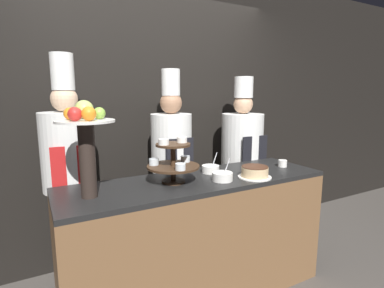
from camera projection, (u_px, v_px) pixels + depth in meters
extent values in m
cube|color=black|center=(154.00, 111.00, 2.93)|extent=(10.00, 0.06, 2.80)
cube|color=brown|center=(198.00, 240.00, 2.32)|extent=(2.02, 0.60, 0.91)
cube|color=black|center=(198.00, 181.00, 2.24)|extent=(2.02, 0.60, 0.03)
cylinder|color=#3D2819|center=(173.00, 181.00, 2.15)|extent=(0.17, 0.17, 0.02)
cylinder|color=#3D2819|center=(173.00, 163.00, 2.13)|extent=(0.04, 0.04, 0.28)
cylinder|color=#3D2819|center=(173.00, 166.00, 2.13)|extent=(0.38, 0.38, 0.02)
cylinder|color=#3D2819|center=(173.00, 145.00, 2.10)|extent=(0.25, 0.25, 0.02)
cylinder|color=silver|center=(154.00, 162.00, 2.14)|extent=(0.07, 0.07, 0.04)
cylinder|color=green|center=(154.00, 163.00, 2.14)|extent=(0.06, 0.06, 0.03)
cylinder|color=silver|center=(180.00, 167.00, 2.00)|extent=(0.07, 0.07, 0.04)
cylinder|color=beige|center=(180.00, 168.00, 2.00)|extent=(0.06, 0.06, 0.03)
cylinder|color=silver|center=(185.00, 159.00, 2.24)|extent=(0.07, 0.07, 0.04)
cylinder|color=gold|center=(185.00, 160.00, 2.24)|extent=(0.06, 0.06, 0.03)
cylinder|color=white|center=(164.00, 142.00, 2.05)|extent=(0.07, 0.07, 0.04)
cylinder|color=white|center=(182.00, 140.00, 2.15)|extent=(0.07, 0.07, 0.04)
cylinder|color=#2D231E|center=(87.00, 160.00, 1.81)|extent=(0.10, 0.10, 0.46)
cylinder|color=white|center=(85.00, 121.00, 1.77)|extent=(0.35, 0.35, 0.01)
sphere|color=#84B742|center=(99.00, 113.00, 1.81)|extent=(0.07, 0.07, 0.07)
sphere|color=#ADC160|center=(84.00, 109.00, 1.84)|extent=(0.11, 0.11, 0.11)
sphere|color=orange|center=(70.00, 114.00, 1.76)|extent=(0.07, 0.07, 0.07)
sphere|color=red|center=(75.00, 114.00, 1.68)|extent=(0.08, 0.08, 0.08)
sphere|color=orange|center=(89.00, 114.00, 1.69)|extent=(0.08, 0.08, 0.08)
cylinder|color=white|center=(255.00, 177.00, 2.27)|extent=(0.25, 0.25, 0.01)
cylinder|color=#E0BC89|center=(255.00, 172.00, 2.27)|extent=(0.20, 0.20, 0.07)
cylinder|color=#472819|center=(255.00, 167.00, 2.26)|extent=(0.20, 0.20, 0.01)
cylinder|color=white|center=(283.00, 163.00, 2.60)|extent=(0.07, 0.07, 0.06)
cylinder|color=white|center=(222.00, 176.00, 2.19)|extent=(0.15, 0.15, 0.06)
cylinder|color=#BCBCC1|center=(227.00, 166.00, 2.20)|extent=(0.05, 0.01, 0.11)
cylinder|color=white|center=(211.00, 169.00, 2.41)|extent=(0.14, 0.14, 0.06)
cylinder|color=#BCBCC1|center=(215.00, 160.00, 2.42)|extent=(0.05, 0.01, 0.11)
cube|color=#38332D|center=(74.00, 241.00, 2.36)|extent=(0.29, 0.16, 0.85)
cylinder|color=silver|center=(68.00, 151.00, 2.24)|extent=(0.38, 0.38, 0.59)
cube|color=red|center=(72.00, 172.00, 2.10)|extent=(0.27, 0.01, 0.38)
sphere|color=#DBB28E|center=(64.00, 99.00, 2.17)|extent=(0.19, 0.19, 0.19)
cylinder|color=white|center=(62.00, 72.00, 2.14)|extent=(0.16, 0.16, 0.26)
cube|color=black|center=(172.00, 217.00, 2.75)|extent=(0.27, 0.15, 0.89)
cylinder|color=white|center=(171.00, 143.00, 2.64)|extent=(0.36, 0.36, 0.51)
cube|color=black|center=(180.00, 158.00, 2.51)|extent=(0.25, 0.01, 0.32)
sphere|color=#A37556|center=(171.00, 103.00, 2.58)|extent=(0.19, 0.19, 0.19)
cylinder|color=white|center=(171.00, 82.00, 2.55)|extent=(0.16, 0.16, 0.22)
cube|color=#38332D|center=(240.00, 205.00, 3.13)|extent=(0.31, 0.17, 0.85)
cylinder|color=white|center=(242.00, 140.00, 3.01)|extent=(0.42, 0.42, 0.52)
cube|color=black|center=(255.00, 153.00, 2.86)|extent=(0.29, 0.01, 0.33)
sphere|color=tan|center=(243.00, 104.00, 2.95)|extent=(0.19, 0.19, 0.19)
cylinder|color=white|center=(244.00, 87.00, 2.92)|extent=(0.18, 0.18, 0.20)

